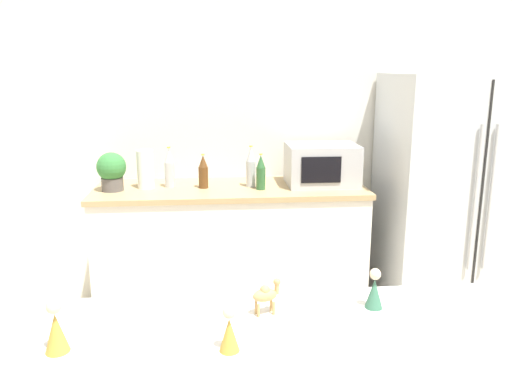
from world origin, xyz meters
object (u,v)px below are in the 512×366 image
back_bottle_2 (169,168)px  wise_man_figurine_crimson (56,329)px  back_bottle_3 (261,173)px  wise_man_figurine_purple (229,332)px  paper_towel_roll (146,169)px  back_bottle_1 (203,172)px  microwave (322,165)px  refrigerator (453,197)px  wise_man_figurine_blue (374,291)px  back_bottle_0 (251,167)px  camel_figurine (266,294)px  potted_plant (112,170)px

back_bottle_2 → wise_man_figurine_crimson: back_bottle_2 is taller
back_bottle_3 → wise_man_figurine_purple: 2.02m
wise_man_figurine_purple → back_bottle_2: bearing=98.8°
paper_towel_roll → back_bottle_2: 0.16m
back_bottle_1 → back_bottle_3: back_bottle_3 is taller
paper_towel_roll → microwave: bearing=0.4°
refrigerator → wise_man_figurine_blue: 2.15m
back_bottle_0 → camel_figurine: (-0.10, -1.89, -0.03)m
wise_man_figurine_blue → wise_man_figurine_purple: (-0.47, -0.21, -0.00)m
microwave → back_bottle_3: microwave is taller
back_bottle_2 → paper_towel_roll: bearing=-175.0°
microwave → back_bottle_3: (-0.43, -0.11, -0.03)m
back_bottle_3 → wise_man_figurine_purple: bearing=-98.0°
wise_man_figurine_crimson → camel_figurine: bearing=15.5°
back_bottle_2 → wise_man_figurine_blue: back_bottle_2 is taller
back_bottle_0 → back_bottle_2: bearing=176.9°
refrigerator → potted_plant: 2.34m
back_bottle_0 → back_bottle_2: 0.55m
potted_plant → paper_towel_roll: paper_towel_roll is taller
wise_man_figurine_purple → refrigerator: bearing=51.0°
back_bottle_1 → wise_man_figurine_purple: back_bottle_1 is taller
potted_plant → microwave: microwave is taller
refrigerator → back_bottle_2: (-1.96, 0.10, 0.22)m
camel_figurine → wise_man_figurine_crimson: 0.61m
potted_plant → wise_man_figurine_crimson: bearing=-83.4°
potted_plant → wise_man_figurine_purple: bearing=-71.2°
camel_figurine → back_bottle_1: bearing=96.7°
microwave → wise_man_figurine_purple: microwave is taller
paper_towel_roll → microwave: size_ratio=0.54×
refrigerator → potted_plant: (-2.33, 0.04, 0.22)m
back_bottle_1 → refrigerator: bearing=-2.0°
microwave → wise_man_figurine_blue: bearing=-97.3°
paper_towel_roll → wise_man_figurine_purple: size_ratio=1.97×
paper_towel_roll → wise_man_figurine_crimson: 2.07m
potted_plant → wise_man_figurine_purple: 2.17m
potted_plant → microwave: size_ratio=0.53×
wise_man_figurine_blue → back_bottle_3: bearing=96.1°
back_bottle_2 → wise_man_figurine_purple: back_bottle_2 is taller
paper_towel_roll → wise_man_figurine_crimson: bearing=-89.4°
paper_towel_roll → wise_man_figurine_purple: paper_towel_roll is taller
back_bottle_0 → wise_man_figurine_crimson: size_ratio=1.84×
potted_plant → paper_towel_roll: size_ratio=0.98×
microwave → back_bottle_1: 0.82m
wise_man_figurine_crimson → wise_man_figurine_purple: (0.47, -0.04, -0.01)m
camel_figurine → wise_man_figurine_crimson: bearing=-164.5°
wise_man_figurine_crimson → paper_towel_roll: bearing=90.6°
back_bottle_1 → back_bottle_2: 0.23m
potted_plant → wise_man_figurine_purple: (0.70, -2.05, -0.04)m
back_bottle_2 → wise_man_figurine_purple: (0.33, -2.12, -0.04)m
microwave → back_bottle_2: bearing=179.7°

